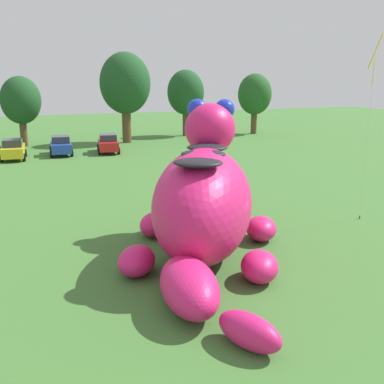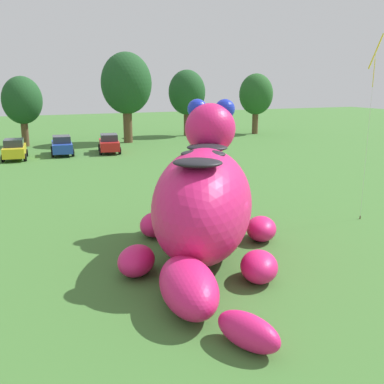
% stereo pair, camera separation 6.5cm
% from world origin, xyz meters
% --- Properties ---
extents(ground_plane, '(160.00, 160.00, 0.00)m').
position_xyz_m(ground_plane, '(0.00, 0.00, 0.00)').
color(ground_plane, '#427533').
extents(giant_inflatable_creature, '(7.64, 11.11, 5.69)m').
position_xyz_m(giant_inflatable_creature, '(0.41, 0.92, 2.08)').
color(giant_inflatable_creature, '#E01E6B').
rests_on(giant_inflatable_creature, ground).
extents(car_yellow, '(2.26, 4.25, 1.72)m').
position_xyz_m(car_yellow, '(-5.16, 26.88, 0.86)').
color(car_yellow, yellow).
rests_on(car_yellow, ground).
extents(car_blue, '(2.23, 4.24, 1.72)m').
position_xyz_m(car_blue, '(-1.16, 27.75, 0.86)').
color(car_blue, '#2347B7').
rests_on(car_blue, ground).
extents(car_red, '(2.47, 4.33, 1.72)m').
position_xyz_m(car_red, '(3.04, 27.39, 0.86)').
color(car_red, red).
rests_on(car_red, ground).
extents(tree_mid_left, '(3.93, 3.93, 6.97)m').
position_xyz_m(tree_mid_left, '(-3.81, 34.93, 4.56)').
color(tree_mid_left, brown).
rests_on(tree_mid_left, ground).
extents(tree_centre_left, '(5.32, 5.32, 9.44)m').
position_xyz_m(tree_centre_left, '(6.58, 33.65, 6.18)').
color(tree_centre_left, brown).
rests_on(tree_centre_left, ground).
extents(tree_centre, '(4.40, 4.40, 7.81)m').
position_xyz_m(tree_centre, '(14.89, 36.99, 5.11)').
color(tree_centre, brown).
rests_on(tree_centre, ground).
extents(tree_centre_right, '(4.17, 4.17, 7.41)m').
position_xyz_m(tree_centre_right, '(23.58, 35.49, 4.85)').
color(tree_centre_right, brown).
rests_on(tree_centre_right, ground).
extents(spectator_by_cars, '(0.38, 0.26, 1.71)m').
position_xyz_m(spectator_by_cars, '(7.58, 17.33, 0.85)').
color(spectator_by_cars, '#2D334C').
rests_on(spectator_by_cars, ground).
extents(tethered_flying_kite, '(1.13, 1.13, 8.38)m').
position_xyz_m(tethered_flying_kite, '(9.27, 2.15, 7.52)').
color(tethered_flying_kite, brown).
rests_on(tethered_flying_kite, ground).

